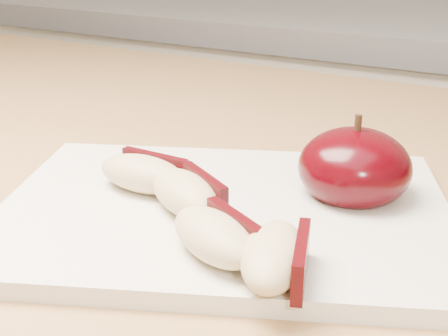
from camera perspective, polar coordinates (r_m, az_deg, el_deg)
The scene contains 7 objects.
back_cabinet at distance 1.29m, azimuth 18.00°, elevation -7.77°, with size 2.40×0.62×0.94m.
cutting_board at distance 0.40m, azimuth 0.00°, elevation -4.10°, with size 0.28×0.21×0.01m, color beige.
apple_half at distance 0.41m, azimuth 11.84°, elevation 0.04°, with size 0.09×0.09×0.06m.
apple_wedge_a at distance 0.42m, azimuth -7.34°, elevation -0.46°, with size 0.07×0.03×0.02m.
apple_wedge_b at distance 0.39m, azimuth -3.41°, elevation -2.27°, with size 0.07×0.06×0.02m.
apple_wedge_c at distance 0.33m, azimuth -0.70°, elevation -6.21°, with size 0.07×0.06×0.02m.
apple_wedge_d at distance 0.32m, azimuth 4.82°, elevation -8.03°, with size 0.05×0.07×0.02m.
Camera 1 is at (0.20, 0.08, 1.08)m, focal length 50.00 mm.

